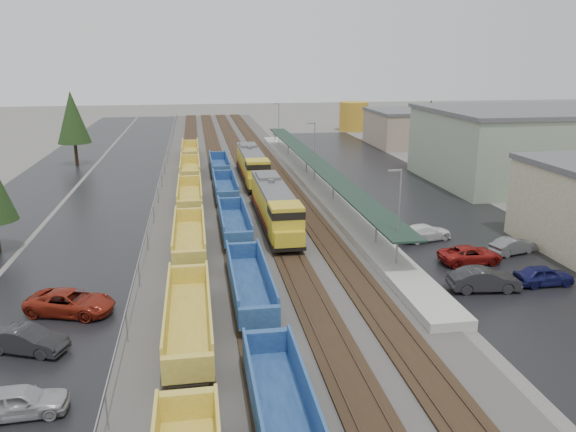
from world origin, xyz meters
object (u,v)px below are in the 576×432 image
object	(u,v)px
parked_car_east_d	(544,276)
parked_car_west_c	(70,303)
locomotive_lead	(275,206)
well_string_yellow	(190,239)
well_string_blue	(241,249)
parked_car_west_a	(20,402)
parked_car_west_b	(27,340)
locomotive_trail	(252,165)
parked_car_east_c	(425,232)
parked_car_east_a	(484,280)
storage_tank	(353,116)
parked_car_east_e	(513,246)
parked_car_east_b	(470,255)

from	to	relation	value
parked_car_east_d	parked_car_west_c	bearing A→B (deg)	88.42
locomotive_lead	well_string_yellow	bearing A→B (deg)	-146.08
well_string_blue	parked_car_west_a	world-z (taller)	well_string_blue
locomotive_lead	parked_car_east_d	world-z (taller)	locomotive_lead
parked_car_west_b	parked_car_west_c	bearing A→B (deg)	5.06
locomotive_trail	parked_car_east_c	bearing A→B (deg)	-64.48
parked_car_east_a	parked_car_east_d	world-z (taller)	parked_car_east_a
well_string_yellow	parked_car_east_a	distance (m)	23.40
parked_car_west_c	parked_car_west_b	bearing A→B (deg)	-178.67
parked_car_west_c	parked_car_east_c	distance (m)	30.05
well_string_blue	storage_tank	world-z (taller)	storage_tank
parked_car_west_c	well_string_yellow	bearing A→B (deg)	-17.32
parked_car_west_b	parked_car_east_e	distance (m)	36.87
locomotive_lead	locomotive_trail	distance (m)	21.00
parked_car_west_a	parked_car_west_c	bearing A→B (deg)	-2.92
parked_car_east_d	parked_car_east_e	bearing A→B (deg)	-13.04
parked_car_east_d	parked_car_east_a	bearing A→B (deg)	92.52
well_string_yellow	parked_car_east_b	world-z (taller)	well_string_yellow
parked_car_west_c	parked_car_west_a	bearing A→B (deg)	-163.00
well_string_blue	parked_car_east_e	world-z (taller)	well_string_blue
well_string_blue	parked_car_east_d	world-z (taller)	well_string_blue
parked_car_east_a	parked_car_east_b	bearing A→B (deg)	-11.26
locomotive_trail	parked_car_east_a	distance (m)	39.94
parked_car_west_a	parked_car_east_d	size ratio (longest dim) A/B	1.00
parked_car_west_b	parked_car_east_a	xyz separation A→B (m)	(29.16, 3.78, 0.08)
parked_car_west_b	parked_car_east_b	size ratio (longest dim) A/B	0.88
parked_car_west_b	parked_car_west_c	distance (m)	4.88
parked_car_east_b	parked_car_east_d	distance (m)	5.87
storage_tank	parked_car_west_b	world-z (taller)	storage_tank
storage_tank	parked_car_east_b	bearing A→B (deg)	-99.39
locomotive_lead	parked_car_east_a	bearing A→B (deg)	-54.00
well_string_blue	parked_car_west_b	xyz separation A→B (m)	(-12.84, -12.17, -0.38)
parked_car_east_c	parked_car_east_d	xyz separation A→B (m)	(4.33, -11.09, 0.01)
locomotive_lead	parked_car_west_c	distance (m)	22.35
storage_tank	parked_car_east_c	xyz separation A→B (m)	(-14.73, -75.42, -2.40)
parked_car_west_c	parked_car_east_d	size ratio (longest dim) A/B	1.30
parked_car_east_b	well_string_blue	bearing A→B (deg)	78.25
well_string_yellow	parked_car_east_c	bearing A→B (deg)	-0.71
locomotive_trail	parked_car_east_d	xyz separation A→B (m)	(17.05, -37.72, -1.50)
locomotive_trail	parked_car_west_c	distance (m)	40.19
parked_car_east_c	parked_car_east_b	bearing A→B (deg)	177.94
storage_tank	well_string_yellow	bearing A→B (deg)	-115.25
well_string_blue	parked_car_east_c	xyz separation A→B (m)	(16.72, 2.93, -0.39)
parked_car_west_b	parked_car_east_c	size ratio (longest dim) A/B	0.89
parked_car_west_b	well_string_yellow	bearing A→B (deg)	-8.54
storage_tank	parked_car_west_c	distance (m)	96.00
parked_car_west_a	parked_car_west_c	distance (m)	10.69
parked_car_east_d	parked_car_east_c	bearing A→B (deg)	20.94
locomotive_trail	parked_car_east_e	bearing A→B (deg)	-59.35
locomotive_trail	storage_tank	distance (m)	55.98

